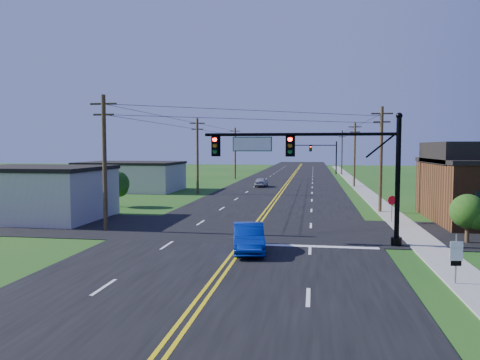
% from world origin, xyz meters
% --- Properties ---
extents(ground, '(260.00, 260.00, 0.00)m').
position_xyz_m(ground, '(0.00, 0.00, 0.00)').
color(ground, '#174915').
rests_on(ground, ground).
extents(road_main, '(16.00, 220.00, 0.04)m').
position_xyz_m(road_main, '(0.00, 50.00, 0.02)').
color(road_main, black).
rests_on(road_main, ground).
extents(road_cross, '(70.00, 10.00, 0.04)m').
position_xyz_m(road_cross, '(0.00, 12.00, 0.02)').
color(road_cross, black).
rests_on(road_cross, ground).
extents(sidewalk, '(2.00, 160.00, 0.08)m').
position_xyz_m(sidewalk, '(10.50, 40.00, 0.04)').
color(sidewalk, gray).
rests_on(sidewalk, ground).
extents(signal_mast_main, '(11.30, 0.60, 7.48)m').
position_xyz_m(signal_mast_main, '(4.34, 8.00, 4.75)').
color(signal_mast_main, black).
rests_on(signal_mast_main, ground).
extents(signal_mast_far, '(10.98, 0.60, 7.48)m').
position_xyz_m(signal_mast_far, '(4.44, 80.00, 4.55)').
color(signal_mast_far, black).
rests_on(signal_mast_far, ground).
extents(cream_bldg_near, '(10.20, 8.20, 4.10)m').
position_xyz_m(cream_bldg_near, '(-17.00, 14.00, 2.06)').
color(cream_bldg_near, beige).
rests_on(cream_bldg_near, ground).
extents(cream_bldg_far, '(12.20, 9.20, 3.70)m').
position_xyz_m(cream_bldg_far, '(-19.00, 38.00, 1.86)').
color(cream_bldg_far, beige).
rests_on(cream_bldg_far, ground).
extents(utility_pole_left_a, '(1.80, 0.28, 9.00)m').
position_xyz_m(utility_pole_left_a, '(-9.50, 10.00, 4.72)').
color(utility_pole_left_a, '#3B2B1A').
rests_on(utility_pole_left_a, ground).
extents(utility_pole_left_b, '(1.80, 0.28, 9.00)m').
position_xyz_m(utility_pole_left_b, '(-9.50, 35.00, 4.72)').
color(utility_pole_left_b, '#3B2B1A').
rests_on(utility_pole_left_b, ground).
extents(utility_pole_left_c, '(1.80, 0.28, 9.00)m').
position_xyz_m(utility_pole_left_c, '(-9.50, 62.00, 4.72)').
color(utility_pole_left_c, '#3B2B1A').
rests_on(utility_pole_left_c, ground).
extents(utility_pole_right_a, '(1.80, 0.28, 9.00)m').
position_xyz_m(utility_pole_right_a, '(9.80, 22.00, 4.72)').
color(utility_pole_right_a, '#3B2B1A').
rests_on(utility_pole_right_a, ground).
extents(utility_pole_right_b, '(1.80, 0.28, 9.00)m').
position_xyz_m(utility_pole_right_b, '(9.80, 48.00, 4.72)').
color(utility_pole_right_b, '#3B2B1A').
rests_on(utility_pole_right_b, ground).
extents(utility_pole_right_c, '(1.80, 0.28, 9.00)m').
position_xyz_m(utility_pole_right_c, '(9.80, 78.00, 4.72)').
color(utility_pole_right_c, '#3B2B1A').
rests_on(utility_pole_right_c, ground).
extents(tree_right_back, '(3.00, 3.00, 4.10)m').
position_xyz_m(tree_right_back, '(16.00, 26.00, 2.60)').
color(tree_right_back, '#3B2B1A').
rests_on(tree_right_back, ground).
extents(shrub_corner, '(2.00, 2.00, 2.86)m').
position_xyz_m(shrub_corner, '(13.00, 9.50, 1.85)').
color(shrub_corner, '#3B2B1A').
rests_on(shrub_corner, ground).
extents(tree_left, '(2.40, 2.40, 3.37)m').
position_xyz_m(tree_left, '(-14.00, 22.00, 2.16)').
color(tree_left, '#3B2B1A').
rests_on(tree_left, ground).
extents(blue_car, '(2.28, 4.66, 1.47)m').
position_xyz_m(blue_car, '(0.78, 5.21, 0.74)').
color(blue_car, '#062592').
rests_on(blue_car, ground).
extents(distant_car, '(1.71, 3.93, 1.32)m').
position_xyz_m(distant_car, '(-3.09, 45.97, 0.66)').
color(distant_car, '#B8B7BC').
rests_on(distant_car, ground).
extents(route_sign, '(0.52, 0.12, 2.08)m').
position_xyz_m(route_sign, '(9.85, 0.56, 1.21)').
color(route_sign, slate).
rests_on(route_sign, ground).
extents(stop_sign, '(0.68, 0.32, 2.04)m').
position_xyz_m(stop_sign, '(9.86, 16.29, 1.47)').
color(stop_sign, slate).
rests_on(stop_sign, ground).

